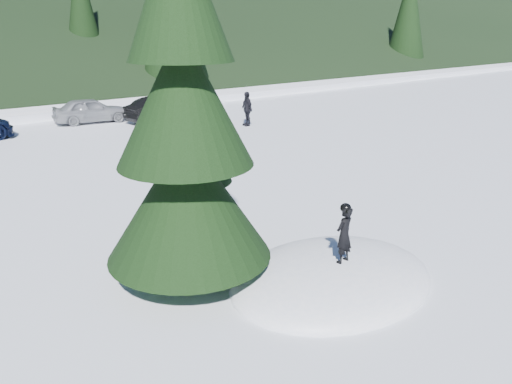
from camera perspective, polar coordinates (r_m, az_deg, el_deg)
ground at (r=10.34m, az=8.68°, el=-9.91°), size 200.00×200.00×0.00m
snow_mound at (r=10.34m, az=8.68°, el=-9.91°), size 4.48×3.52×0.96m
spruce_tall at (r=9.22m, az=-8.23°, el=8.57°), size 3.20×3.20×8.60m
spruce_short at (r=11.16m, az=-7.28°, el=3.92°), size 2.20×2.20×5.37m
child_skier at (r=9.79m, az=10.03°, el=-4.84°), size 0.45×0.33×1.14m
adult_0 at (r=21.86m, az=-6.05°, el=7.63°), size 0.85×0.69×1.63m
adult_1 at (r=25.80m, az=-1.05°, el=9.49°), size 0.63×1.08×1.74m
adult_2 at (r=24.30m, az=-5.55°, el=8.93°), size 0.89×1.27×1.80m
car_4 at (r=28.08m, az=-18.34°, el=8.86°), size 4.06×2.17×1.31m
car_5 at (r=27.49m, az=-10.65°, el=9.29°), size 4.12×1.81×1.32m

